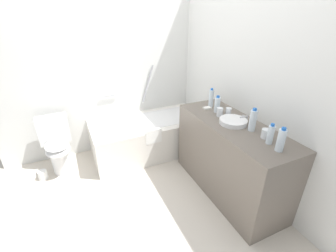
{
  "coord_description": "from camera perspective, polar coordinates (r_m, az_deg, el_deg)",
  "views": [
    {
      "loc": [
        -0.52,
        -1.93,
        1.95
      ],
      "look_at": [
        0.48,
        0.26,
        0.74
      ],
      "focal_mm": 24.66,
      "sensor_mm": 36.0,
      "label": 1
    }
  ],
  "objects": [
    {
      "name": "ground_plane",
      "position": [
        2.79,
        -7.11,
        -17.87
      ],
      "size": [
        3.68,
        3.68,
        0.0
      ],
      "primitive_type": "plane",
      "color": "beige"
    },
    {
      "name": "wall_back_tiled",
      "position": [
        3.44,
        -15.61,
        12.61
      ],
      "size": [
        3.0,
        0.1,
        2.33
      ],
      "primitive_type": "cube",
      "color": "silver",
      "rests_on": "ground_plane"
    },
    {
      "name": "wall_right_mirror",
      "position": [
        2.79,
        19.04,
        8.98
      ],
      "size": [
        0.1,
        3.08,
        2.33
      ],
      "primitive_type": "cube",
      "color": "silver",
      "rests_on": "ground_plane"
    },
    {
      "name": "bathtub",
      "position": [
        3.46,
        -4.88,
        -2.2
      ],
      "size": [
        1.62,
        0.79,
        1.23
      ],
      "color": "silver",
      "rests_on": "ground_plane"
    },
    {
      "name": "toilet",
      "position": [
        3.34,
        -25.78,
        -4.05
      ],
      "size": [
        0.38,
        0.54,
        0.74
      ],
      "rotation": [
        0.0,
        0.0,
        -1.52
      ],
      "color": "white",
      "rests_on": "ground_plane"
    },
    {
      "name": "vanity_counter",
      "position": [
        2.74,
        14.99,
        -7.75
      ],
      "size": [
        0.55,
        1.45,
        0.88
      ],
      "primitive_type": "cube",
      "color": "#6B6056",
      "rests_on": "ground_plane"
    },
    {
      "name": "sink_basin",
      "position": [
        2.52,
        15.8,
        1.09
      ],
      "size": [
        0.29,
        0.29,
        0.05
      ],
      "primitive_type": "cylinder",
      "color": "white",
      "rests_on": "vanity_counter"
    },
    {
      "name": "sink_faucet",
      "position": [
        2.62,
        18.73,
        1.81
      ],
      "size": [
        0.11,
        0.15,
        0.06
      ],
      "color": "#B1B1B6",
      "rests_on": "vanity_counter"
    },
    {
      "name": "water_bottle_0",
      "position": [
        2.74,
        12.08,
        5.2
      ],
      "size": [
        0.07,
        0.07,
        0.2
      ],
      "color": "silver",
      "rests_on": "vanity_counter"
    },
    {
      "name": "water_bottle_1",
      "position": [
        2.39,
        20.24,
        1.35
      ],
      "size": [
        0.07,
        0.07,
        0.24
      ],
      "color": "silver",
      "rests_on": "vanity_counter"
    },
    {
      "name": "water_bottle_2",
      "position": [
        2.23,
        24.02,
        -1.91
      ],
      "size": [
        0.06,
        0.06,
        0.19
      ],
      "color": "silver",
      "rests_on": "vanity_counter"
    },
    {
      "name": "water_bottle_3",
      "position": [
        2.14,
        26.16,
        -3.15
      ],
      "size": [
        0.07,
        0.07,
        0.22
      ],
      "color": "silver",
      "rests_on": "vanity_counter"
    },
    {
      "name": "water_bottle_4",
      "position": [
        2.88,
        10.63,
        6.78
      ],
      "size": [
        0.06,
        0.06,
        0.23
      ],
      "color": "silver",
      "rests_on": "vanity_counter"
    },
    {
      "name": "drinking_glass_0",
      "position": [
        2.65,
        12.67,
        3.39
      ],
      "size": [
        0.07,
        0.07,
        0.1
      ],
      "primitive_type": "cylinder",
      "color": "white",
      "rests_on": "vanity_counter"
    },
    {
      "name": "drinking_glass_1",
      "position": [
        2.33,
        22.99,
        -1.75
      ],
      "size": [
        0.08,
        0.08,
        0.09
      ],
      "primitive_type": "cylinder",
      "color": "white",
      "rests_on": "vanity_counter"
    },
    {
      "name": "drinking_glass_2",
      "position": [
        2.68,
        14.7,
        3.38
      ],
      "size": [
        0.06,
        0.06,
        0.1
      ],
      "primitive_type": "cylinder",
      "color": "white",
      "rests_on": "vanity_counter"
    },
    {
      "name": "soap_dish",
      "position": [
        2.84,
        9.68,
        4.4
      ],
      "size": [
        0.09,
        0.06,
        0.02
      ],
      "primitive_type": "cube",
      "color": "white",
      "rests_on": "vanity_counter"
    },
    {
      "name": "toilet_paper_roll",
      "position": [
        3.42,
        -28.54,
        -10.58
      ],
      "size": [
        0.11,
        0.11,
        0.12
      ],
      "primitive_type": "cylinder",
      "color": "white",
      "rests_on": "ground_plane"
    }
  ]
}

